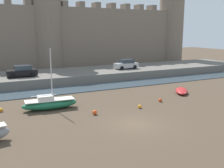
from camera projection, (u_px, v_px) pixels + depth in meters
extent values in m
plane|color=#4C3D2D|center=(135.00, 124.00, 22.17)|extent=(160.00, 160.00, 0.00)
cube|color=#3D4C56|center=(78.00, 89.00, 35.39)|extent=(80.00, 4.50, 0.10)
cube|color=#666059|center=(64.00, 76.00, 41.66)|extent=(70.08, 10.00, 1.33)
cube|color=#7A6B5B|center=(48.00, 40.00, 49.73)|extent=(58.08, 2.80, 12.20)
cylinder|color=#7A6B5B|center=(47.00, 31.00, 49.39)|extent=(5.64, 5.64, 15.59)
cylinder|color=#7A6B5B|center=(171.00, 31.00, 61.78)|extent=(5.64, 5.64, 15.59)
cube|color=#746557|center=(7.00, 1.00, 45.55)|extent=(1.10, 2.52, 1.10)
cube|color=#746557|center=(27.00, 2.00, 46.98)|extent=(1.10, 2.52, 1.10)
cube|color=#746557|center=(64.00, 4.00, 49.83)|extent=(1.10, 2.52, 1.10)
cube|color=#746557|center=(80.00, 5.00, 51.25)|extent=(1.10, 2.52, 1.10)
cube|color=#746557|center=(96.00, 5.00, 52.68)|extent=(1.10, 2.52, 1.10)
cube|color=#746557|center=(111.00, 6.00, 54.10)|extent=(1.10, 2.52, 1.10)
cube|color=#746557|center=(125.00, 7.00, 55.52)|extent=(1.10, 2.52, 1.10)
cube|color=#746557|center=(139.00, 7.00, 56.95)|extent=(1.10, 2.52, 1.10)
cube|color=#746557|center=(151.00, 8.00, 58.37)|extent=(1.10, 2.52, 1.10)
ellipsoid|color=red|center=(182.00, 91.00, 33.13)|extent=(3.38, 3.83, 0.57)
ellipsoid|color=#F23939|center=(182.00, 90.00, 33.12)|extent=(2.73, 3.10, 0.31)
cube|color=beige|center=(181.00, 90.00, 33.38)|extent=(1.10, 0.90, 0.06)
cube|color=beige|center=(182.00, 93.00, 31.73)|extent=(0.80, 0.70, 0.08)
ellipsoid|color=#1E6B47|center=(50.00, 104.00, 26.27)|extent=(5.54, 1.91, 1.00)
cube|color=silver|center=(50.00, 100.00, 26.17)|extent=(4.88, 1.63, 0.08)
cube|color=silver|center=(45.00, 98.00, 25.96)|extent=(1.58, 1.14, 0.44)
cylinder|color=silver|center=(51.00, 74.00, 25.76)|extent=(0.10, 0.10, 5.09)
cylinder|color=silver|center=(44.00, 96.00, 25.87)|extent=(2.46, 0.21, 0.08)
sphere|color=#E04C1E|center=(160.00, 100.00, 29.06)|extent=(0.40, 0.40, 0.40)
sphere|color=#E04C1E|center=(95.00, 112.00, 24.58)|extent=(0.46, 0.46, 0.46)
sphere|color=orange|center=(1.00, 110.00, 25.46)|extent=(0.39, 0.39, 0.39)
sphere|color=orange|center=(140.00, 106.00, 26.63)|extent=(0.37, 0.37, 0.37)
cube|color=black|center=(22.00, 73.00, 37.08)|extent=(4.14, 1.79, 0.80)
cube|color=#2D3842|center=(23.00, 68.00, 37.01)|extent=(2.29, 1.55, 0.64)
cylinder|color=black|center=(13.00, 76.00, 35.83)|extent=(0.64, 0.19, 0.64)
cylinder|color=black|center=(12.00, 74.00, 37.31)|extent=(0.64, 0.19, 0.64)
cylinder|color=black|center=(32.00, 75.00, 36.96)|extent=(0.64, 0.19, 0.64)
cylinder|color=black|center=(30.00, 73.00, 38.45)|extent=(0.64, 0.19, 0.64)
cube|color=#B2B5B7|center=(126.00, 65.00, 44.91)|extent=(4.14, 1.79, 0.80)
cube|color=#2D3842|center=(127.00, 61.00, 44.84)|extent=(2.29, 1.55, 0.64)
cylinder|color=black|center=(122.00, 68.00, 43.66)|extent=(0.64, 0.19, 0.64)
cylinder|color=black|center=(117.00, 67.00, 45.14)|extent=(0.64, 0.19, 0.64)
cylinder|color=black|center=(135.00, 67.00, 44.80)|extent=(0.64, 0.19, 0.64)
cylinder|color=black|center=(130.00, 66.00, 46.28)|extent=(0.64, 0.19, 0.64)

